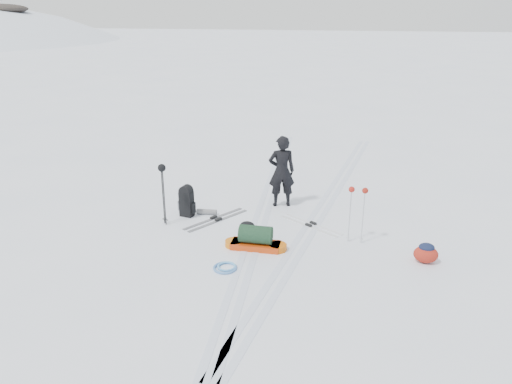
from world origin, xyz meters
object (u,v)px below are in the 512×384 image
(expedition_rucksack, at_px, (189,202))
(ski_poles_black, at_px, (162,175))
(pulk_sled, at_px, (256,240))
(skier, at_px, (282,171))

(expedition_rucksack, xyz_separation_m, ski_poles_black, (-0.41, -0.59, 0.85))
(expedition_rucksack, bearing_deg, ski_poles_black, -113.49)
(pulk_sled, bearing_deg, skier, 86.35)
(pulk_sled, bearing_deg, ski_poles_black, 160.84)
(skier, xyz_separation_m, expedition_rucksack, (-2.11, -1.15, -0.56))
(skier, relative_size, expedition_rucksack, 2.12)
(expedition_rucksack, height_order, ski_poles_black, ski_poles_black)
(skier, distance_m, pulk_sled, 2.65)
(expedition_rucksack, distance_m, ski_poles_black, 1.12)
(ski_poles_black, bearing_deg, skier, 29.49)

